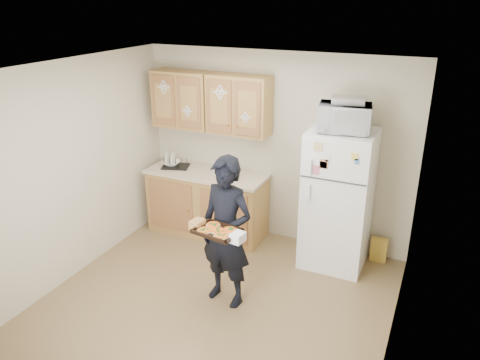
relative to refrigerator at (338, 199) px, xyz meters
name	(u,v)px	position (x,y,z in m)	size (l,w,h in m)	color
floor	(213,306)	(-0.95, -1.43, -0.85)	(3.60, 3.60, 0.00)	brown
ceiling	(207,71)	(-0.95, -1.43, 1.65)	(3.60, 3.60, 0.00)	silver
wall_back	(275,149)	(-0.95, 0.37, 0.40)	(3.60, 0.04, 2.50)	#C0B69C
wall_front	(82,303)	(-0.95, -3.23, 0.40)	(3.60, 0.04, 2.50)	#C0B69C
wall_left	(69,173)	(-2.75, -1.43, 0.40)	(0.04, 3.60, 2.50)	#C0B69C
wall_right	(402,237)	(0.85, -1.43, 0.40)	(0.04, 3.60, 2.50)	#C0B69C
refrigerator	(338,199)	(0.00, 0.00, 0.00)	(0.75, 0.70, 1.70)	white
base_cabinet	(207,204)	(-1.80, 0.05, -0.42)	(1.60, 0.60, 0.86)	olive
countertop	(207,173)	(-1.80, 0.05, 0.03)	(1.64, 0.64, 0.04)	#C4AF97
upper_cab_left	(183,99)	(-2.20, 0.18, 0.98)	(0.80, 0.33, 0.75)	olive
upper_cab_right	(239,105)	(-1.38, 0.18, 0.98)	(0.80, 0.33, 0.75)	olive
cereal_box	(379,250)	(0.52, 0.24, -0.69)	(0.20, 0.07, 0.32)	#E4D450
person	(226,233)	(-0.87, -1.26, -0.02)	(0.60, 0.40, 1.65)	black
baking_tray	(217,232)	(-0.82, -1.55, 0.14)	(0.43, 0.31, 0.04)	black
pizza_front_left	(204,230)	(-0.93, -1.61, 0.16)	(0.14, 0.14, 0.02)	orange
pizza_front_right	(221,236)	(-0.73, -1.64, 0.16)	(0.14, 0.14, 0.02)	orange
pizza_back_left	(213,225)	(-0.91, -1.47, 0.16)	(0.14, 0.14, 0.02)	orange
pizza_back_right	(230,230)	(-0.71, -1.50, 0.16)	(0.14, 0.14, 0.02)	orange
pizza_center	(217,230)	(-0.82, -1.55, 0.16)	(0.14, 0.14, 0.02)	orange
microwave	(344,118)	(0.01, -0.05, 1.01)	(0.57, 0.38, 0.31)	white
foil_pan	(349,100)	(0.03, -0.02, 1.20)	(0.35, 0.25, 0.07)	#B9B9C0
dish_rack	(175,162)	(-2.28, 0.04, 0.12)	(0.36, 0.27, 0.14)	black
bowl	(172,163)	(-2.35, 0.04, 0.10)	(0.24, 0.24, 0.06)	white
soap_bottle	(234,174)	(-1.33, -0.09, 0.15)	(0.09, 0.09, 0.20)	white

